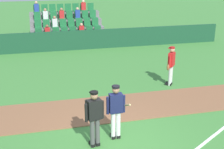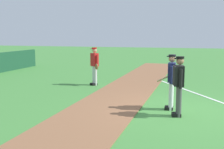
# 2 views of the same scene
# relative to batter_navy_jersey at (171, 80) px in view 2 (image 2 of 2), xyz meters

# --- Properties ---
(ground_plane) EXTENTS (80.00, 80.00, 0.00)m
(ground_plane) POSITION_rel_batter_navy_jersey_xyz_m (-0.12, -0.22, -0.97)
(ground_plane) COLOR #42843A
(infield_dirt_path) EXTENTS (28.00, 2.29, 0.03)m
(infield_dirt_path) POSITION_rel_batter_navy_jersey_xyz_m (-0.12, 2.08, -0.95)
(infield_dirt_path) COLOR brown
(infield_dirt_path) RESTS_ON ground
(foul_line_chalk) EXTENTS (10.20, 6.50, 0.01)m
(foul_line_chalk) POSITION_rel_batter_navy_jersey_xyz_m (2.88, -0.72, -0.96)
(foul_line_chalk) COLOR white
(foul_line_chalk) RESTS_ON ground
(batter_navy_jersey) EXTENTS (0.70, 0.77, 1.76)m
(batter_navy_jersey) POSITION_rel_batter_navy_jersey_xyz_m (0.00, 0.00, 0.00)
(batter_navy_jersey) COLOR white
(batter_navy_jersey) RESTS_ON ground
(umpire_home_plate) EXTENTS (0.58, 0.36, 1.76)m
(umpire_home_plate) POSITION_rel_batter_navy_jersey_xyz_m (-0.72, -0.26, 0.03)
(umpire_home_plate) COLOR #4C4C4C
(umpire_home_plate) RESTS_ON ground
(runner_red_jersey) EXTENTS (0.54, 0.52, 1.76)m
(runner_red_jersey) POSITION_rel_batter_navy_jersey_xyz_m (3.47, 3.81, -0.01)
(runner_red_jersey) COLOR silver
(runner_red_jersey) RESTS_ON ground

